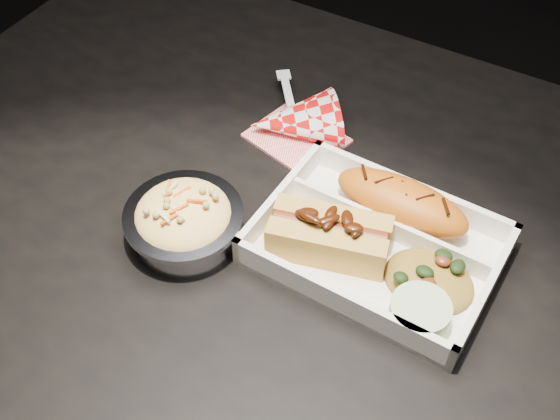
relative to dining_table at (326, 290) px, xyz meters
The scene contains 8 objects.
dining_table is the anchor object (origin of this frame).
food_tray 0.11m from the dining_table, 13.32° to the left, with size 0.26×0.19×0.04m.
fried_pastry 0.15m from the dining_table, 52.29° to the left, with size 0.16×0.06×0.05m, color #BD5D12.
hotdog 0.12m from the dining_table, 72.44° to the right, with size 0.14×0.09×0.06m.
fried_rice_mound 0.16m from the dining_table, ahead, with size 0.10×0.08×0.03m, color olive.
cupcake_liner 0.18m from the dining_table, 23.00° to the right, with size 0.06×0.06×0.03m, color #B3CE9C.
foil_coleslaw_cup 0.20m from the dining_table, 153.45° to the right, with size 0.13×0.13×0.07m.
napkin_fork 0.21m from the dining_table, 131.57° to the left, with size 0.15×0.16×0.10m.
Camera 1 is at (0.19, -0.44, 1.35)m, focal length 45.00 mm.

